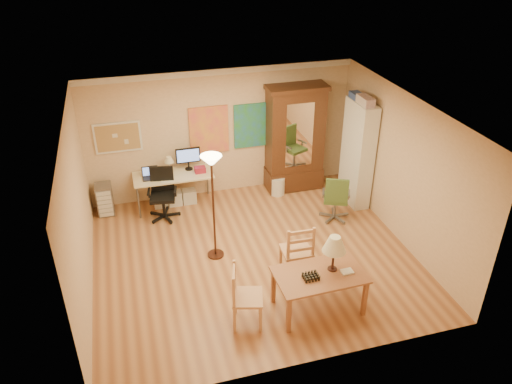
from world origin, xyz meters
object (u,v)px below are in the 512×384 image
object	(u,v)px
computer_desk	(175,186)
office_chair_black	(164,205)
bookshelf	(357,154)
dining_table	(325,265)
office_chair_green	(335,208)
armoire	(295,145)

from	to	relation	value
computer_desk	office_chair_black	world-z (taller)	computer_desk
computer_desk	bookshelf	distance (m)	3.75
dining_table	bookshelf	size ratio (longest dim) A/B	0.62
office_chair_green	armoire	distance (m)	1.70
computer_desk	office_chair_black	bearing A→B (deg)	-126.17
office_chair_green	armoire	size ratio (longest dim) A/B	0.43
office_chair_black	bookshelf	world-z (taller)	bookshelf
dining_table	office_chair_black	world-z (taller)	dining_table
dining_table	office_chair_black	bearing A→B (deg)	121.87
computer_desk	office_chair_black	xyz separation A→B (m)	(-0.30, -0.41, -0.16)
office_chair_black	armoire	bearing A→B (deg)	9.67
computer_desk	office_chair_green	world-z (taller)	computer_desk
computer_desk	armoire	xyz separation A→B (m)	(2.59, 0.08, 0.56)
office_chair_black	armoire	world-z (taller)	armoire
computer_desk	bookshelf	world-z (taller)	bookshelf
dining_table	armoire	distance (m)	3.86
armoire	bookshelf	world-z (taller)	armoire
office_chair_black	bookshelf	size ratio (longest dim) A/B	0.48
dining_table	armoire	bearing A→B (deg)	77.17
computer_desk	office_chair_black	distance (m)	0.53
armoire	office_chair_green	bearing A→B (deg)	-77.36
computer_desk	bookshelf	size ratio (longest dim) A/B	0.73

